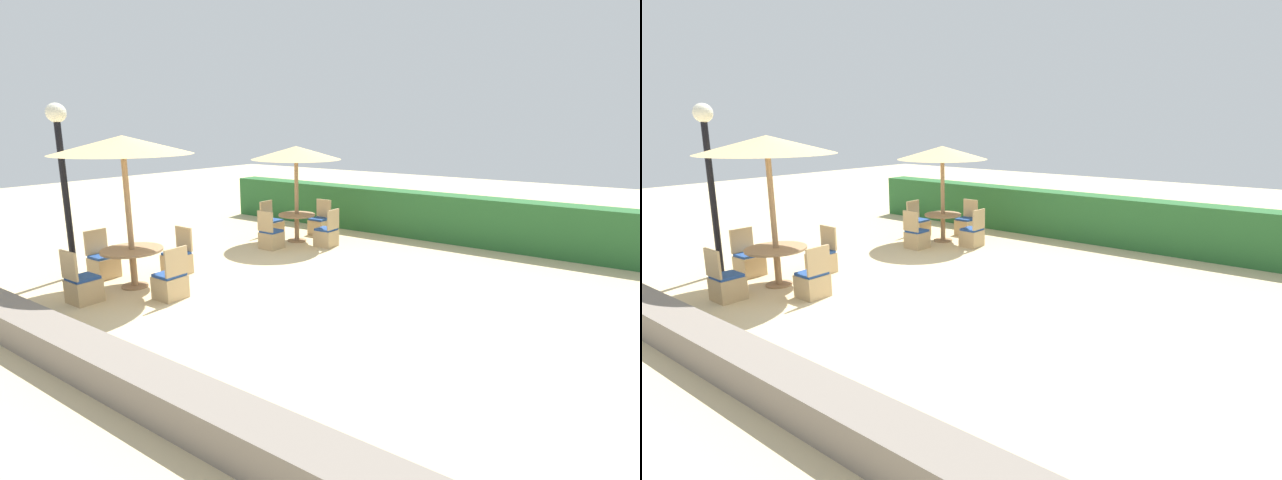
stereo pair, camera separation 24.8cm
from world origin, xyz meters
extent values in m
plane|color=#D1BA8C|center=(0.00, 0.00, 0.00)|extent=(40.00, 40.00, 0.00)
cube|color=#28602D|center=(0.00, 5.51, 0.59)|extent=(13.00, 0.70, 1.19)
cube|color=slate|center=(0.00, -3.66, 0.22)|extent=(10.00, 0.56, 0.43)
cylinder|color=black|center=(-4.36, -1.66, 1.50)|extent=(0.12, 0.12, 3.00)
sphere|color=silver|center=(-4.36, -1.66, 3.14)|extent=(0.36, 0.36, 0.36)
cylinder|color=#93704C|center=(-2.81, -1.37, 1.33)|extent=(0.10, 0.10, 2.67)
cone|color=tan|center=(-2.81, -1.37, 2.59)|extent=(2.42, 2.42, 0.32)
cylinder|color=#93704C|center=(-2.81, -1.37, 0.01)|extent=(0.48, 0.48, 0.03)
cylinder|color=#93704C|center=(-2.81, -1.37, 0.34)|extent=(0.12, 0.12, 0.68)
cylinder|color=#93704C|center=(-2.81, -1.37, 0.70)|extent=(1.10, 1.10, 0.04)
cube|color=tan|center=(-1.77, -1.37, 0.20)|extent=(0.46, 0.46, 0.40)
cube|color=navy|center=(-1.77, -1.37, 0.43)|extent=(0.42, 0.42, 0.05)
cube|color=tan|center=(-1.56, -1.37, 0.69)|extent=(0.04, 0.46, 0.48)
cube|color=tan|center=(-3.80, -1.36, 0.20)|extent=(0.46, 0.46, 0.40)
cube|color=navy|center=(-3.80, -1.36, 0.43)|extent=(0.42, 0.42, 0.05)
cube|color=tan|center=(-4.01, -1.36, 0.69)|extent=(0.04, 0.46, 0.48)
cube|color=tan|center=(-2.82, -0.38, 0.20)|extent=(0.46, 0.46, 0.40)
cube|color=navy|center=(-2.82, -0.38, 0.43)|extent=(0.42, 0.42, 0.05)
cube|color=tan|center=(-2.82, -0.17, 0.69)|extent=(0.46, 0.04, 0.48)
cube|color=tan|center=(-2.80, -2.34, 0.20)|extent=(0.46, 0.46, 0.40)
cube|color=navy|center=(-2.80, -2.34, 0.43)|extent=(0.42, 0.42, 0.05)
cube|color=tan|center=(-2.80, -2.55, 0.69)|extent=(0.46, 0.04, 0.48)
cylinder|color=#93704C|center=(-2.62, 3.24, 1.16)|extent=(0.10, 0.10, 2.31)
cone|color=tan|center=(-2.62, 3.24, 2.23)|extent=(2.23, 2.23, 0.32)
cylinder|color=#93704C|center=(-2.62, 3.24, 0.01)|extent=(0.48, 0.48, 0.03)
cylinder|color=#93704C|center=(-2.62, 3.24, 0.33)|extent=(0.12, 0.12, 0.66)
cylinder|color=#93704C|center=(-2.62, 3.24, 0.68)|extent=(0.93, 0.93, 0.04)
cube|color=tan|center=(-2.65, 2.29, 0.20)|extent=(0.46, 0.46, 0.40)
cube|color=navy|center=(-2.65, 2.29, 0.43)|extent=(0.42, 0.42, 0.05)
cube|color=tan|center=(-2.65, 2.08, 0.69)|extent=(0.46, 0.04, 0.48)
cube|color=tan|center=(-1.71, 3.23, 0.20)|extent=(0.46, 0.46, 0.40)
cube|color=navy|center=(-1.71, 3.23, 0.43)|extent=(0.42, 0.42, 0.05)
cube|color=tan|center=(-1.50, 3.23, 0.69)|extent=(0.04, 0.46, 0.48)
cube|color=tan|center=(-3.50, 3.30, 0.20)|extent=(0.46, 0.46, 0.40)
cube|color=navy|center=(-3.50, 3.30, 0.43)|extent=(0.42, 0.42, 0.05)
cube|color=tan|center=(-3.71, 3.30, 0.69)|extent=(0.04, 0.46, 0.48)
cube|color=tan|center=(-2.60, 4.19, 0.20)|extent=(0.46, 0.46, 0.40)
cube|color=navy|center=(-2.60, 4.19, 0.43)|extent=(0.42, 0.42, 0.05)
cube|color=tan|center=(-2.60, 4.40, 0.69)|extent=(0.46, 0.04, 0.48)
camera|label=1|loc=(5.10, -6.50, 2.98)|focal=28.00mm
camera|label=2|loc=(5.30, -6.36, 2.98)|focal=28.00mm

